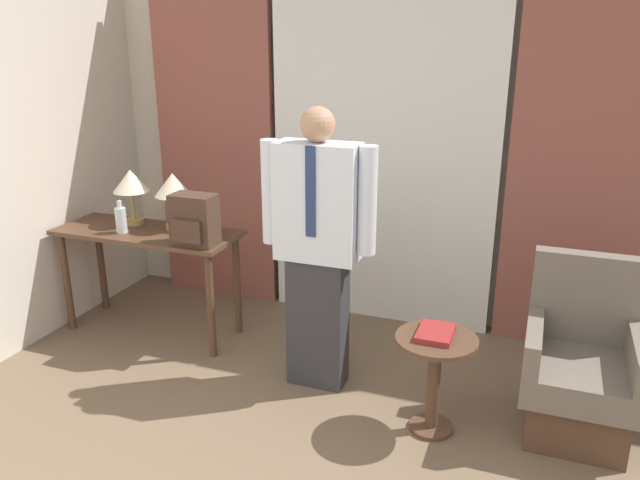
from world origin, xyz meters
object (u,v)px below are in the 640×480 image
Objects in this scene: desk at (148,247)px; table_lamp_right at (173,188)px; bottle_near_edge at (121,220)px; backpack at (194,220)px; person at (318,243)px; book at (435,333)px; armchair at (580,373)px; table_lamp_left at (131,184)px; side_table at (435,368)px.

table_lamp_right is (0.17, 0.10, 0.41)m from desk.
bottle_near_edge is at bearing -146.67° from table_lamp_right.
table_lamp_right reaches higher than backpack.
person is 6.86× the size of book.
person reaches higher than book.
book is (1.61, -0.33, -0.35)m from backpack.
armchair is (1.47, 0.03, -0.56)m from person.
table_lamp_left is at bearing 165.79° from book.
person is 0.84m from book.
backpack is 0.35× the size of armchair.
table_lamp_right is 1.76× the size of bottle_near_edge.
book is at bearing -16.60° from table_lamp_right.
desk is 5.25× the size of book.
side_table is at bearing -12.21° from backpack.
armchair is at bearing -6.78° from table_lamp_right.
backpack is 0.88m from person.
person is at bearing 162.88° from book.
backpack is at bearing 178.15° from armchair.
table_lamp_right is 0.40m from backpack.
desk reaches higher than side_table.
bottle_near_edge is 2.26m from book.
table_lamp_left reaches higher than armchair.
desk is 0.76× the size of person.
desk is at bearing 163.70° from backpack.
side_table is 0.19m from book.
desk is at bearing 175.67° from armchair.
person reaches higher than table_lamp_left.
bottle_near_edge is 0.40× the size of side_table.
book is at bearing 118.58° from side_table.
desk is 3.27× the size of table_lamp_right.
book reaches higher than side_table.
bottle_near_edge is (-0.30, -0.20, -0.20)m from table_lamp_right.
side_table is (1.62, -0.35, -0.54)m from backpack.
table_lamp_right is 2.05m from book.
table_lamp_right reaches higher than side_table.
table_lamp_right is 1.19× the size of backpack.
side_table is at bearing -13.14° from desk.
table_lamp_left is 3.08m from armchair.
bottle_near_edge is at bearing 175.95° from backpack.
book is (2.08, -0.47, -0.07)m from desk.
bottle_near_edge is (0.04, -0.20, -0.20)m from table_lamp_left.
desk is 1.39m from person.
table_lamp_left reaches higher than side_table.
table_lamp_left is at bearing 165.38° from side_table.
table_lamp_left is at bearing 173.99° from armchair.
desk is 3.90× the size of backpack.
table_lamp_left is 2.43m from side_table.
armchair reaches higher than book.
bottle_near_edge is 0.91× the size of book.
armchair is 3.83× the size of book.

